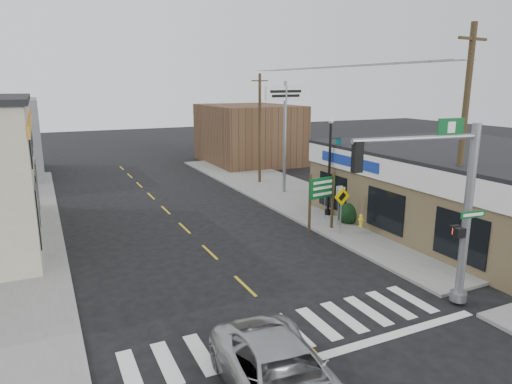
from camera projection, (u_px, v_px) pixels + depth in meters
name	position (u px, v px, depth m)	size (l,w,h in m)	color
ground	(298.00, 336.00, 14.01)	(140.00, 140.00, 0.00)	black
sidewalk_right	(316.00, 204.00, 29.18)	(6.00, 38.00, 0.13)	slate
center_line	(210.00, 252.00, 21.04)	(0.12, 56.00, 0.01)	gold
crosswalk	(291.00, 330.00, 14.36)	(11.00, 2.20, 0.01)	silver
thrift_store	(472.00, 189.00, 24.88)	(12.00, 14.00, 4.00)	brown
bldg_distant_right	(249.00, 134.00, 44.75)	(8.00, 10.00, 5.60)	#513825
suv	(283.00, 378.00, 10.87)	(2.44, 5.29, 1.47)	#A8AAAC
traffic_signal_pole	(453.00, 198.00, 14.89)	(5.05, 0.38, 6.39)	gray
guide_sign	(322.00, 194.00, 23.50)	(1.71, 0.14, 3.00)	#41321E
fire_hydrant	(361.00, 220.00, 24.31)	(0.22, 0.22, 0.70)	yellow
ped_crossing_sign	(342.00, 202.00, 22.88)	(0.94, 0.07, 2.42)	gray
lamp_post	(331.00, 160.00, 25.93)	(0.72, 0.57, 5.57)	black
dance_center_sign	(285.00, 111.00, 31.04)	(3.59, 0.22, 7.64)	gray
bare_tree	(465.00, 171.00, 20.40)	(2.31, 2.31, 4.62)	black
shrub_front	(452.00, 238.00, 20.96)	(1.41, 1.41, 1.06)	#1D3A17
shrub_back	(348.00, 214.00, 25.13)	(1.21, 1.21, 0.91)	black
utility_pole_near	(462.00, 143.00, 18.90)	(1.71, 0.26, 9.82)	#422B1F
utility_pole_far	(260.00, 128.00, 34.63)	(1.43, 0.21, 8.22)	#3A291D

